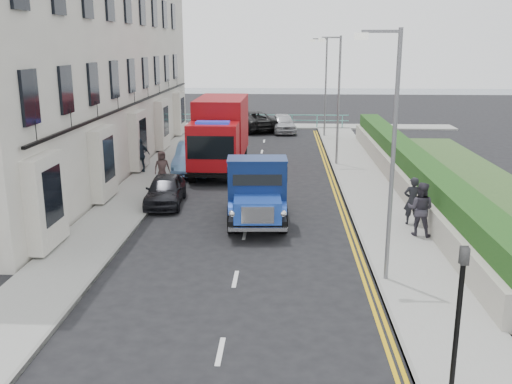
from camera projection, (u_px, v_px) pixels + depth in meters
name	position (u px, v px, depth m)	size (l,w,h in m)	color
ground	(241.00, 254.00, 18.40)	(120.00, 120.00, 0.00)	black
pavement_west	(147.00, 184.00, 27.33)	(2.40, 38.00, 0.12)	gray
pavement_east	(367.00, 187.00, 26.83)	(2.60, 38.00, 0.12)	gray
promenade	(267.00, 126.00, 46.41)	(30.00, 2.50, 0.12)	gray
sea_plane	(274.00, 94.00, 76.38)	(120.00, 120.00, 0.00)	#4D5D69
terrace_west	(77.00, 32.00, 29.59)	(6.31, 30.20, 14.25)	silver
garden_east	(409.00, 170.00, 26.53)	(1.45, 28.00, 1.75)	#B2AD9E
seafront_railing	(267.00, 121.00, 45.50)	(13.00, 0.08, 1.11)	#59B2A5
lamp_near	(389.00, 144.00, 15.26)	(1.23, 0.18, 7.00)	slate
lamp_mid	(337.00, 93.00, 30.72)	(1.23, 0.18, 7.00)	slate
lamp_far	(324.00, 81.00, 40.38)	(1.23, 0.18, 7.00)	slate
traffic_signal	(460.00, 299.00, 10.41)	(0.16, 0.20, 3.10)	black
bedford_lorry	(257.00, 195.00, 21.06)	(2.43, 5.51, 2.55)	black
red_lorry	(220.00, 133.00, 30.17)	(2.54, 7.27, 3.79)	black
parked_car_front	(165.00, 190.00, 23.95)	(1.48, 3.69, 1.26)	black
parked_car_mid	(194.00, 158.00, 29.95)	(1.66, 4.75, 1.56)	#5E90CA
parked_car_rear	(215.00, 148.00, 32.83)	(2.06, 5.06, 1.47)	#A6A6AB
seafront_car_left	(251.00, 120.00, 44.35)	(2.57, 5.58, 1.55)	black
seafront_car_right	(283.00, 123.00, 43.34)	(1.68, 4.19, 1.43)	#AEAFB3
pedestrian_east_near	(412.00, 201.00, 20.89)	(0.65, 0.43, 1.78)	black
pedestrian_east_far	(420.00, 209.00, 19.66)	(0.92, 0.72, 1.89)	#332F3A
pedestrian_west_near	(141.00, 155.00, 29.37)	(1.03, 0.43, 1.76)	#1A2530
pedestrian_west_far	(162.00, 167.00, 27.00)	(0.76, 0.50, 1.56)	#3D2D2C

